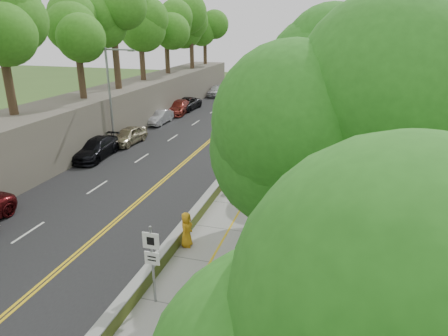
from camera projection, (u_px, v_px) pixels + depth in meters
ground at (163, 255)px, 17.72m from camera, size 140.00×140.00×0.00m
road at (179, 149)px, 32.67m from camera, size 11.20×66.00×0.04m
sidewalk at (275, 158)px, 30.59m from camera, size 4.20×66.00×0.05m
jersey_barrier at (246, 152)px, 31.10m from camera, size 0.42×66.00×0.60m
rock_embankment at (90, 119)px, 34.12m from camera, size 5.00×66.00×4.00m
chainlink_fence at (304, 148)px, 29.71m from camera, size 0.04×66.00×2.00m
trees_embankment at (83, 13)px, 31.10m from camera, size 6.40×66.00×13.00m
trees_fenceside at (345, 66)px, 27.05m from camera, size 7.00×66.00×14.00m
streetlight at (112, 92)px, 31.52m from camera, size 2.52×0.22×8.00m
signpost at (152, 256)px, 14.05m from camera, size 0.62×0.09×3.10m
construction_barrel at (293, 132)px, 36.06m from camera, size 0.53×0.53×0.87m
concrete_block at (234, 329)px, 12.83m from camera, size 1.37×1.14×0.80m
car_3 at (95, 148)px, 30.29m from camera, size 2.49×5.26×1.48m
car_4 at (128, 136)px, 33.84m from camera, size 1.90×4.26×1.42m
car_5 at (160, 117)px, 40.75m from camera, size 1.43×4.09×1.35m
car_6 at (186, 104)px, 47.31m from camera, size 2.56×5.20×1.42m
car_7 at (178, 107)px, 45.24m from camera, size 2.55×5.27×1.48m
car_8 at (217, 91)px, 56.35m from camera, size 1.84×4.57×1.56m
painter_0 at (186, 229)px, 18.13m from camera, size 0.55×0.83×1.66m
painter_1 at (236, 164)px, 26.29m from camera, size 0.64×0.78×1.83m
painter_2 at (241, 173)px, 24.78m from camera, size 0.76×0.93×1.78m
painter_3 at (233, 169)px, 25.62m from camera, size 0.94×1.23×1.68m
person_far at (297, 114)px, 40.99m from camera, size 1.10×0.49×1.86m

